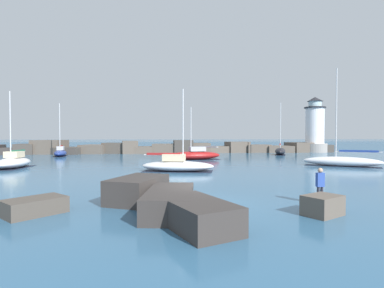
{
  "coord_description": "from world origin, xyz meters",
  "views": [
    {
      "loc": [
        -2.28,
        -13.92,
        3.27
      ],
      "look_at": [
        2.04,
        20.65,
        2.37
      ],
      "focal_mm": 28.0,
      "sensor_mm": 36.0,
      "label": 1
    }
  ],
  "objects": [
    {
      "name": "ground_plane",
      "position": [
        0.0,
        0.0,
        0.0
      ],
      "size": [
        600.0,
        600.0,
        0.0
      ],
      "primitive_type": "plane",
      "color": "#336084"
    },
    {
      "name": "open_sea_beyond",
      "position": [
        0.0,
        104.24,
        0.0
      ],
      "size": [
        400.0,
        116.0,
        0.01
      ],
      "color": "#235175",
      "rests_on": "ground"
    },
    {
      "name": "breakwater_jetty",
      "position": [
        -1.55,
        44.43,
        0.95
      ],
      "size": [
        67.26,
        7.11,
        2.57
      ],
      "color": "#383330",
      "rests_on": "ground"
    },
    {
      "name": "lighthouse",
      "position": [
        30.32,
        43.83,
        4.79
      ],
      "size": [
        4.93,
        4.93,
        11.32
      ],
      "color": "gray",
      "rests_on": "ground"
    },
    {
      "name": "foreground_rocks",
      "position": [
        -2.05,
        -1.01,
        0.51
      ],
      "size": [
        14.14,
        8.69,
        1.21
      ],
      "color": "#383330",
      "rests_on": "ground"
    },
    {
      "name": "sailboat_moored_0",
      "position": [
        -0.2,
        13.87,
        0.58
      ],
      "size": [
        7.13,
        3.9,
        7.65
      ],
      "color": "silver",
      "rests_on": "ground"
    },
    {
      "name": "sailboat_moored_1",
      "position": [
        -16.76,
        18.86,
        0.63
      ],
      "size": [
        2.8,
        5.53,
        7.83
      ],
      "color": "silver",
      "rests_on": "ground"
    },
    {
      "name": "sailboat_moored_2",
      "position": [
        17.93,
        16.24,
        0.58
      ],
      "size": [
        7.46,
        5.88,
        10.66
      ],
      "color": "white",
      "rests_on": "ground"
    },
    {
      "name": "sailboat_moored_3",
      "position": [
        -17.73,
        37.65,
        0.6
      ],
      "size": [
        2.84,
        6.38,
        8.63
      ],
      "color": "navy",
      "rests_on": "ground"
    },
    {
      "name": "sailboat_moored_4",
      "position": [
        3.32,
        27.44,
        0.67
      ],
      "size": [
        7.61,
        3.29,
        7.34
      ],
      "color": "maroon",
      "rests_on": "ground"
    },
    {
      "name": "sailboat_moored_5",
      "position": [
        19.75,
        36.5,
        0.67
      ],
      "size": [
        3.84,
        5.56,
        9.19
      ],
      "color": "black",
      "rests_on": "ground"
    },
    {
      "name": "person_on_rocks",
      "position": [
        5.6,
        -0.5,
        0.99
      ],
      "size": [
        0.36,
        0.23,
        1.75
      ],
      "color": "#282833",
      "rests_on": "ground"
    }
  ]
}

